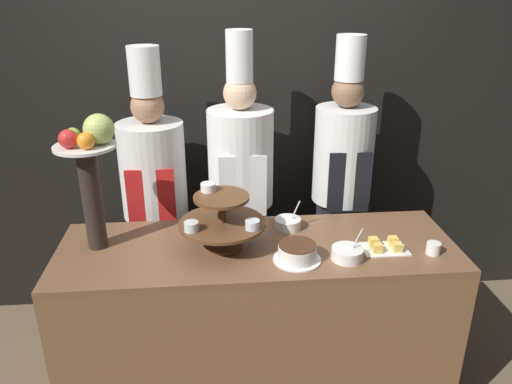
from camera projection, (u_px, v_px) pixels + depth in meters
The scene contains 12 objects.
wall_back at pixel (244, 108), 3.22m from camera, with size 10.00×0.06×2.80m.
buffet_counter at pixel (258, 322), 2.68m from camera, with size 1.99×0.66×0.93m.
tiered_stand at pixel (222, 219), 2.43m from camera, with size 0.43×0.43×0.32m.
fruit_pedestal at pixel (91, 163), 2.33m from camera, with size 0.29×0.29×0.67m.
cake_round at pixel (297, 253), 2.35m from camera, with size 0.23×0.23×0.09m.
cup_white at pixel (433, 248), 2.41m from camera, with size 0.07×0.07×0.06m.
cake_square_tray at pixel (385, 246), 2.45m from camera, with size 0.22×0.15×0.05m.
serving_bowl_near at pixel (347, 254), 2.36m from camera, with size 0.15×0.15×0.16m.
serving_bowl_far at pixel (288, 223), 2.66m from camera, with size 0.14×0.14×0.16m.
chef_left at pixel (155, 193), 2.99m from camera, with size 0.39×0.39×1.84m.
chef_center_left at pixel (241, 185), 3.02m from camera, with size 0.39×0.39×1.92m.
chef_center_right at pixel (342, 179), 3.07m from camera, with size 0.36×0.36×1.89m.
Camera 1 is at (-0.20, -1.86, 2.15)m, focal length 35.00 mm.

